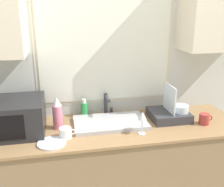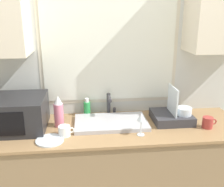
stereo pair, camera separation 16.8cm
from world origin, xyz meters
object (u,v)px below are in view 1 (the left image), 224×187
at_px(microwave, 11,117).
at_px(mug_near_sink, 66,133).
at_px(faucet, 107,103).
at_px(dish_rack, 170,113).
at_px(spray_bottle, 57,114).
at_px(soap_bottle, 84,109).
at_px(wine_glass, 142,117).

xyz_separation_m(microwave, mug_near_sink, (0.39, -0.17, -0.09)).
height_order(faucet, dish_rack, dish_rack).
relative_size(spray_bottle, soap_bottle, 1.58).
bearing_deg(microwave, mug_near_sink, -23.25).
bearing_deg(mug_near_sink, faucet, 43.35).
distance_m(soap_bottle, wine_glass, 0.56).
distance_m(soap_bottle, mug_near_sink, 0.39).
bearing_deg(microwave, faucet, 12.93).
xyz_separation_m(spray_bottle, soap_bottle, (0.22, 0.18, -0.05)).
xyz_separation_m(faucet, spray_bottle, (-0.41, -0.17, 0.00)).
relative_size(faucet, spray_bottle, 0.78).
xyz_separation_m(soap_bottle, mug_near_sink, (-0.17, -0.36, -0.03)).
bearing_deg(soap_bottle, microwave, -161.08).
bearing_deg(mug_near_sink, wine_glass, -4.92).
xyz_separation_m(faucet, dish_rack, (0.50, -0.17, -0.06)).
xyz_separation_m(microwave, soap_bottle, (0.55, 0.19, -0.06)).
bearing_deg(wine_glass, mug_near_sink, 175.08).
bearing_deg(spray_bottle, mug_near_sink, -73.26).
height_order(dish_rack, soap_bottle, dish_rack).
bearing_deg(wine_glass, faucet, 116.39).
xyz_separation_m(faucet, wine_glass, (0.19, -0.38, 0.02)).
bearing_deg(soap_bottle, dish_rack, -15.41).
relative_size(faucet, microwave, 0.40).
distance_m(faucet, microwave, 0.76).
xyz_separation_m(soap_bottle, wine_glass, (0.38, -0.40, 0.07)).
height_order(microwave, soap_bottle, microwave).
bearing_deg(faucet, soap_bottle, 174.28).
bearing_deg(spray_bottle, dish_rack, -0.35).
bearing_deg(spray_bottle, wine_glass, -20.03).
bearing_deg(microwave, soap_bottle, 18.92).
relative_size(faucet, wine_glass, 1.11).
distance_m(mug_near_sink, wine_glass, 0.56).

